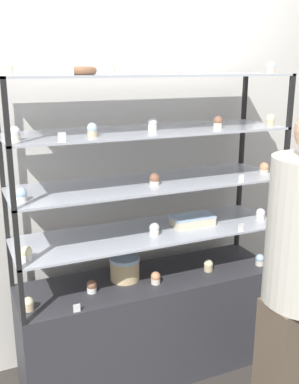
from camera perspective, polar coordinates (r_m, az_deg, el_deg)
ground_plane at (r=3.04m, az=0.00°, el=-21.50°), size 20.00×20.00×0.00m
back_wall at (r=2.82m, az=-3.06°, el=4.66°), size 8.00×0.05×2.60m
display_base at (r=2.86m, az=0.00°, el=-16.44°), size 1.54×0.46×0.63m
display_riser_lower at (r=2.60m, az=0.00°, el=-5.31°), size 1.54×0.46×0.29m
display_riser_middle at (r=2.50m, az=0.00°, el=0.93°), size 1.54×0.46×0.29m
display_riser_upper at (r=2.45m, az=0.00°, el=7.54°), size 1.54×0.46×0.29m
display_riser_top at (r=2.42m, az=0.00°, el=14.39°), size 1.54×0.46×0.29m
layer_cake_centerpiece at (r=2.65m, az=-3.16°, el=-9.63°), size 0.18×0.18×0.14m
sheet_cake_frosted at (r=2.69m, az=5.47°, el=-3.61°), size 0.25×0.13×0.06m
cupcake_0 at (r=2.44m, az=-15.11°, el=-13.56°), size 0.06×0.06×0.07m
cupcake_1 at (r=2.55m, az=-7.36°, el=-11.82°), size 0.06×0.06×0.07m
cupcake_2 at (r=2.62m, az=0.71°, el=-10.87°), size 0.06×0.06×0.07m
cupcake_3 at (r=2.79m, az=7.48°, el=-9.24°), size 0.06×0.06×0.07m
cupcake_4 at (r=2.93m, az=13.83°, el=-8.36°), size 0.06×0.06×0.07m
price_tag_0 at (r=2.38m, az=-9.22°, el=-14.35°), size 0.04×0.00×0.04m
cupcake_5 at (r=2.29m, az=-15.36°, el=-7.52°), size 0.06×0.06×0.07m
cupcake_6 at (r=2.52m, az=0.54°, el=-4.75°), size 0.06×0.06×0.07m
cupcake_7 at (r=2.84m, az=13.92°, el=-2.78°), size 0.06×0.06×0.07m
price_tag_1 at (r=2.63m, az=11.53°, el=-4.42°), size 0.04×0.00×0.04m
cupcake_8 at (r=2.23m, az=-15.96°, el=-0.34°), size 0.06×0.06×0.07m
cupcake_9 at (r=2.43m, az=0.65°, el=1.62°), size 0.06×0.06×0.07m
cupcake_10 at (r=2.79m, az=14.35°, el=2.95°), size 0.06×0.06×0.07m
price_tag_2 at (r=2.54m, az=11.59°, el=1.71°), size 0.04×0.00×0.04m
cupcake_11 at (r=2.17m, az=-16.71°, el=7.13°), size 0.05×0.05×0.07m
cupcake_12 at (r=2.22m, az=-7.29°, el=7.84°), size 0.05×0.05×0.07m
cupcake_13 at (r=2.41m, az=0.48°, el=8.58°), size 0.05×0.05×0.07m
cupcake_14 at (r=2.53m, az=8.68°, el=8.75°), size 0.05×0.05×0.07m
cupcake_15 at (r=2.70m, az=15.10°, el=8.84°), size 0.05×0.05×0.07m
price_tag_3 at (r=2.08m, az=-11.06°, el=6.86°), size 0.04×0.00×0.04m
cupcake_16 at (r=2.14m, az=-17.56°, el=14.77°), size 0.05×0.05×0.06m
cupcake_17 at (r=2.31m, az=-5.05°, el=15.44°), size 0.05×0.05×0.06m
cupcake_18 at (r=2.42m, az=6.49°, el=15.42°), size 0.05×0.05×0.06m
cupcake_19 at (r=2.74m, az=15.17°, el=15.02°), size 0.05×0.05×0.06m
price_tag_4 at (r=2.07m, az=-10.11°, el=14.97°), size 0.04×0.00×0.04m
donut_glazed at (r=2.27m, az=-8.41°, el=15.01°), size 0.13×0.13×0.04m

